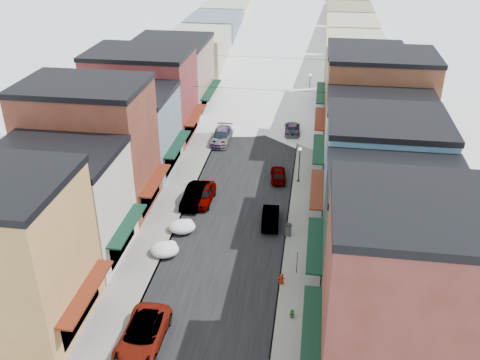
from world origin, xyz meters
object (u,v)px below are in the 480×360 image
(car_dark_hatch, at_px, (195,195))
(trash_can, at_px, (288,230))
(car_silver_sedan, at_px, (203,194))
(streetlamp_near, at_px, (299,160))
(fire_hydrant, at_px, (281,279))
(car_white_suv, at_px, (142,335))
(car_green_sedan, at_px, (270,217))

(car_dark_hatch, relative_size, trash_can, 4.69)
(car_silver_sedan, bearing_deg, car_dark_hatch, -155.55)
(streetlamp_near, bearing_deg, car_silver_sedan, -149.10)
(fire_hydrant, bearing_deg, streetlamp_near, 88.43)
(fire_hydrant, height_order, trash_can, trash_can)
(car_silver_sedan, distance_m, streetlamp_near, 10.84)
(fire_hydrant, height_order, streetlamp_near, streetlamp_near)
(fire_hydrant, relative_size, trash_can, 0.81)
(car_white_suv, xyz_separation_m, fire_hydrant, (8.76, 7.76, -0.28))
(fire_hydrant, distance_m, trash_can, 6.84)
(fire_hydrant, distance_m, streetlamp_near, 17.49)
(car_dark_hatch, relative_size, streetlamp_near, 1.30)
(trash_can, bearing_deg, car_silver_sedan, 150.14)
(car_silver_sedan, relative_size, streetlamp_near, 1.23)
(trash_can, xyz_separation_m, streetlamp_near, (0.42, 10.52, 1.92))
(trash_can, bearing_deg, fire_hydrant, -90.45)
(car_white_suv, distance_m, streetlamp_near, 26.82)
(car_white_suv, height_order, car_green_sedan, car_white_suv)
(car_white_suv, relative_size, car_green_sedan, 1.36)
(car_green_sedan, relative_size, fire_hydrant, 5.01)
(car_dark_hatch, distance_m, streetlamp_near, 11.69)
(car_green_sedan, xyz_separation_m, fire_hydrant, (1.70, -8.77, -0.18))
(car_dark_hatch, height_order, fire_hydrant, car_dark_hatch)
(car_silver_sedan, height_order, streetlamp_near, streetlamp_near)
(car_white_suv, height_order, fire_hydrant, car_white_suv)
(car_white_suv, relative_size, trash_can, 5.54)
(car_green_sedan, bearing_deg, fire_hydrant, 97.54)
(car_dark_hatch, bearing_deg, fire_hydrant, -47.27)
(car_white_suv, height_order, streetlamp_near, streetlamp_near)
(car_dark_hatch, bearing_deg, streetlamp_near, 33.54)
(car_silver_sedan, distance_m, car_green_sedan, 7.65)
(streetlamp_near, bearing_deg, car_white_suv, -110.19)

